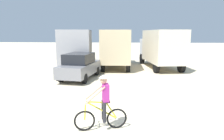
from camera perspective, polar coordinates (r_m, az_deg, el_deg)
ground_plane at (r=8.21m, az=-1.59°, el=-11.84°), size 120.00×120.00×0.00m
box_truck_grey_hauler at (r=18.32m, az=-9.68°, el=6.36°), size 3.15×6.98×3.35m
box_truck_tan_camper at (r=18.50m, az=1.22°, el=6.54°), size 2.49×6.79×3.35m
box_truck_cream_rv at (r=18.66m, az=13.50°, el=6.29°), size 3.30×7.02×3.35m
sedan_parked at (r=14.03m, az=-9.00°, el=1.12°), size 2.40×4.42×1.76m
cyclist_orange_shirt at (r=6.58m, az=-2.67°, el=-9.68°), size 1.69×0.61×1.82m
bicycle_spare at (r=13.41m, az=-12.99°, el=-1.55°), size 1.70×0.56×0.97m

